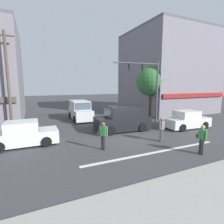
{
  "coord_description": "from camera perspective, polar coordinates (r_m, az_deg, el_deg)",
  "views": [
    {
      "loc": [
        -6.32,
        -11.14,
        3.81
      ],
      "look_at": [
        -0.29,
        2.0,
        1.6
      ],
      "focal_mm": 28.0,
      "sensor_mm": 36.0,
      "label": 1
    }
  ],
  "objects": [
    {
      "name": "ground_plane",
      "position": [
        13.36,
        4.74,
        -7.91
      ],
      "size": [
        120.0,
        120.0,
        0.0
      ],
      "primitive_type": "plane",
      "color": "#3D3D3F"
    },
    {
      "name": "lane_marking_stripe",
      "position": [
        10.62,
        14.27,
        -12.59
      ],
      "size": [
        9.0,
        0.24,
        0.01
      ],
      "primitive_type": "cube",
      "color": "silver",
      "rests_on": "ground"
    },
    {
      "name": "building_right_corner",
      "position": [
        27.71,
        17.35,
        12.18
      ],
      "size": [
        10.76,
        10.62,
        11.38
      ],
      "color": "slate",
      "rests_on": "ground"
    },
    {
      "name": "street_tree",
      "position": [
        21.53,
        12.59,
        9.7
      ],
      "size": [
        3.5,
        3.5,
        6.04
      ],
      "color": "#4C3823",
      "rests_on": "ground"
    },
    {
      "name": "utility_pole_near_left",
      "position": [
        16.57,
        -30.82,
        8.76
      ],
      "size": [
        1.4,
        0.22,
        8.06
      ],
      "color": "brown",
      "rests_on": "ground"
    },
    {
      "name": "traffic_light_mast",
      "position": [
        18.39,
        11.96,
        9.64
      ],
      "size": [
        4.86,
        0.7,
        6.2
      ],
      "color": "#47474C",
      "rests_on": "ground"
    },
    {
      "name": "van_crossing_rightbound",
      "position": [
        14.76,
        3.79,
        -2.28
      ],
      "size": [
        4.68,
        2.2,
        2.11
      ],
      "color": "black",
      "rests_on": "ground"
    },
    {
      "name": "van_waiting_far",
      "position": [
        19.88,
        -10.37,
        0.43
      ],
      "size": [
        2.15,
        4.66,
        2.11
      ],
      "color": "silver",
      "rests_on": "ground"
    },
    {
      "name": "sedan_parked_curbside",
      "position": [
        12.51,
        -26.89,
        -6.61
      ],
      "size": [
        4.12,
        1.92,
        1.58
      ],
      "color": "silver",
      "rests_on": "ground"
    },
    {
      "name": "sedan_crossing_center",
      "position": [
        17.05,
        23.25,
        -2.5
      ],
      "size": [
        4.19,
        2.05,
        1.58
      ],
      "color": "silver",
      "rests_on": "ground"
    },
    {
      "name": "pedestrian_foreground_with_bag",
      "position": [
        10.94,
        27.28,
        -7.44
      ],
      "size": [
        0.36,
        0.67,
        1.67
      ],
      "color": "#333338",
      "rests_on": "ground"
    },
    {
      "name": "pedestrian_mid_crossing",
      "position": [
        12.35,
        15.95,
        -5.04
      ],
      "size": [
        0.55,
        0.32,
        1.67
      ],
      "color": "#4C4742",
      "rests_on": "ground"
    },
    {
      "name": "pedestrian_far_side",
      "position": [
        10.4,
        -2.96,
        -7.27
      ],
      "size": [
        0.52,
        0.64,
        1.67
      ],
      "color": "#333338",
      "rests_on": "ground"
    }
  ]
}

